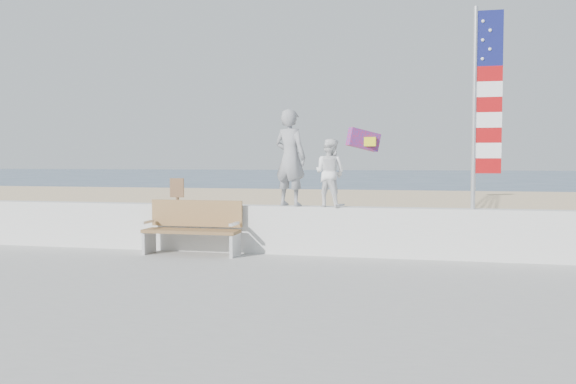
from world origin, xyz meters
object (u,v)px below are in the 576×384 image
object	(u,v)px
bench	(193,227)
flag	(482,99)
adult	(290,158)
child	(330,173)

from	to	relation	value
bench	flag	bearing A→B (deg)	5.03
flag	bench	bearing A→B (deg)	-174.97
adult	child	distance (m)	0.80
child	bench	size ratio (longest dim) A/B	0.69
child	bench	xyz separation A→B (m)	(-2.50, -0.45, -1.02)
adult	bench	distance (m)	2.22
adult	child	world-z (taller)	adult
child	flag	bearing A→B (deg)	-157.50
child	bench	bearing A→B (deg)	32.80
bench	flag	xyz separation A→B (m)	(5.16, 0.45, 2.30)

